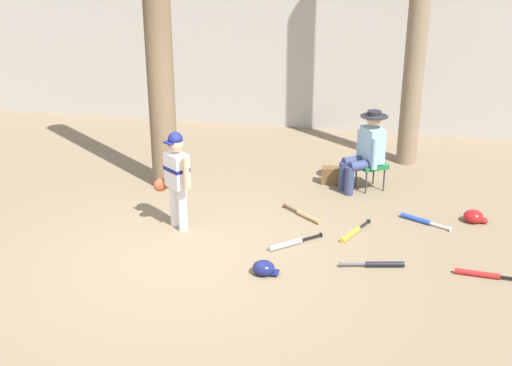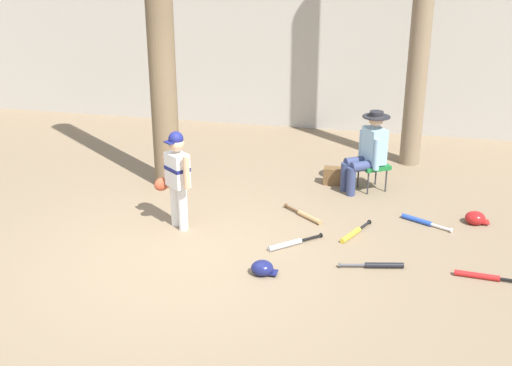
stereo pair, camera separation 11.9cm
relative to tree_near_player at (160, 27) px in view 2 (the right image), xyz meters
The scene contains 16 objects.
ground_plane 3.38m from the tree_near_player, 66.72° to the right, with size 60.00×60.00×0.00m, color #7F6B51.
concrete_back_wall 3.79m from the tree_near_player, 74.82° to the left, with size 18.00×0.36×2.78m, color #ADA89E.
tree_near_player is the anchor object (origin of this frame).
tree_behind_spectator 4.00m from the tree_near_player, 26.17° to the left, with size 0.52×0.52×5.79m.
young_ballplayer 2.24m from the tree_near_player, 65.27° to the right, with size 0.59×0.41×1.31m.
folding_stool 3.66m from the tree_near_player, ahead, with size 0.55×0.55×0.41m.
seated_spectator 3.44m from the tree_near_player, ahead, with size 0.66×0.58×1.20m.
handbag_beside_stool 3.38m from the tree_near_player, 12.34° to the left, with size 0.34×0.18×0.26m, color brown.
bat_red_barrel 5.36m from the tree_near_player, 23.97° to the right, with size 0.83×0.13×0.07m.
bat_blue_youth 4.45m from the tree_near_player, ahead, with size 0.65×0.39×0.07m.
bat_wood_tan 3.32m from the tree_near_player, 19.27° to the right, with size 0.59×0.51×0.07m.
bat_aluminum_silver 3.57m from the tree_near_player, 37.27° to the right, with size 0.61×0.57×0.07m.
bat_yellow_trainer 3.90m from the tree_near_player, 22.28° to the right, with size 0.36×0.67×0.07m.
bat_black_composite 4.46m from the tree_near_player, 30.94° to the right, with size 0.74×0.21×0.07m.
batting_helmet_navy 3.85m from the tree_near_player, 50.34° to the right, with size 0.30×0.23×0.18m.
batting_helmet_red 5.02m from the tree_near_player, ahead, with size 0.31×0.24×0.18m.
Camera 2 is at (2.37, -6.52, 3.70)m, focal length 45.91 mm.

